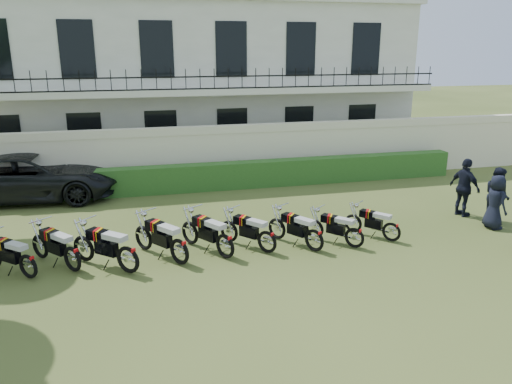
% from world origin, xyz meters
% --- Properties ---
extents(ground, '(100.00, 100.00, 0.00)m').
position_xyz_m(ground, '(0.00, 0.00, 0.00)').
color(ground, '#36451B').
rests_on(ground, ground).
extents(perimeter_wall, '(30.00, 0.35, 2.30)m').
position_xyz_m(perimeter_wall, '(0.00, 8.00, 1.17)').
color(perimeter_wall, beige).
rests_on(perimeter_wall, ground).
extents(hedge, '(18.00, 0.60, 1.00)m').
position_xyz_m(hedge, '(1.00, 7.20, 0.50)').
color(hedge, '#234D1B').
rests_on(hedge, ground).
extents(building, '(20.40, 9.60, 7.40)m').
position_xyz_m(building, '(0.00, 13.96, 3.71)').
color(building, silver).
rests_on(building, ground).
extents(motorcycle_1, '(1.45, 1.30, 1.01)m').
position_xyz_m(motorcycle_1, '(-5.20, 0.71, 0.47)').
color(motorcycle_1, black).
rests_on(motorcycle_1, ground).
extents(motorcycle_2, '(1.35, 1.57, 1.08)m').
position_xyz_m(motorcycle_2, '(-4.24, 0.85, 0.50)').
color(motorcycle_2, black).
rests_on(motorcycle_2, ground).
extents(motorcycle_3, '(1.64, 1.50, 1.16)m').
position_xyz_m(motorcycle_3, '(-2.95, 0.44, 0.53)').
color(motorcycle_3, black).
rests_on(motorcycle_3, ground).
extents(motorcycle_4, '(1.30, 1.77, 1.14)m').
position_xyz_m(motorcycle_4, '(-1.72, 0.64, 0.53)').
color(motorcycle_4, black).
rests_on(motorcycle_4, ground).
extents(motorcycle_5, '(1.18, 1.76, 1.11)m').
position_xyz_m(motorcycle_5, '(-0.56, 0.74, 0.51)').
color(motorcycle_5, black).
rests_on(motorcycle_5, ground).
extents(motorcycle_6, '(1.26, 1.53, 1.03)m').
position_xyz_m(motorcycle_6, '(0.57, 0.82, 0.48)').
color(motorcycle_6, black).
rests_on(motorcycle_6, ground).
extents(motorcycle_7, '(1.11, 1.64, 1.03)m').
position_xyz_m(motorcycle_7, '(1.80, 0.62, 0.48)').
color(motorcycle_7, black).
rests_on(motorcycle_7, ground).
extents(motorcycle_8, '(1.23, 1.37, 0.96)m').
position_xyz_m(motorcycle_8, '(2.93, 0.59, 0.44)').
color(motorcycle_8, black).
rests_on(motorcycle_8, ground).
extents(motorcycle_9, '(1.14, 1.38, 0.93)m').
position_xyz_m(motorcycle_9, '(4.12, 0.77, 0.43)').
color(motorcycle_9, black).
rests_on(motorcycle_9, ground).
extents(suv, '(6.03, 3.08, 1.63)m').
position_xyz_m(suv, '(-6.18, 7.49, 0.82)').
color(suv, black).
rests_on(suv, ground).
extents(officer_3, '(0.52, 0.80, 1.63)m').
position_xyz_m(officer_3, '(7.61, 1.05, 0.81)').
color(officer_3, black).
rests_on(officer_3, ground).
extents(officer_4, '(0.86, 0.99, 1.74)m').
position_xyz_m(officer_4, '(8.00, 1.48, 0.87)').
color(officer_4, black).
rests_on(officer_4, ground).
extents(officer_5, '(0.71, 1.17, 1.87)m').
position_xyz_m(officer_5, '(7.42, 2.26, 0.93)').
color(officer_5, black).
rests_on(officer_5, ground).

